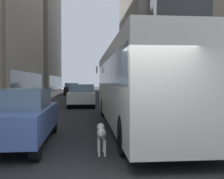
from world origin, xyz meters
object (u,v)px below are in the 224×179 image
car_blue_hatchback (19,116)px  box_truck (116,83)px  car_white_van (82,95)px  car_grey_wagon (126,92)px  dalmatian_dog (101,133)px  transit_bus (138,83)px  car_black_suv (72,89)px

car_blue_hatchback → box_truck: 26.42m
car_white_van → car_grey_wagon: same height
box_truck → dalmatian_dog: size_ratio=7.79×
car_grey_wagon → transit_bus: bearing=-96.4°
transit_bus → dalmatian_dog: size_ratio=11.98×
transit_bus → car_grey_wagon: transit_bus is taller
transit_bus → car_grey_wagon: 14.37m
box_truck → dalmatian_dog: box_truck is taller
transit_bus → car_black_suv: (-4.00, 27.45, -0.95)m
transit_bus → car_blue_hatchback: (-4.00, -2.74, -0.96)m
car_white_van → dalmatian_dog: bearing=-87.0°
box_truck → car_grey_wagon: bearing=-90.0°
car_grey_wagon → car_black_suv: (-5.60, 13.20, 0.00)m
car_grey_wagon → dalmatian_dog: size_ratio=4.11×
car_blue_hatchback → car_grey_wagon: 17.88m
car_blue_hatchback → dalmatian_dog: car_blue_hatchback is taller
car_grey_wagon → dalmatian_dog: car_grey_wagon is taller
box_truck → dalmatian_dog: (-3.30, -26.98, -1.15)m
transit_bus → car_blue_hatchback: size_ratio=2.66×
dalmatian_dog → car_grey_wagon: bearing=79.7°
car_blue_hatchback → car_black_suv: same height
dalmatian_dog → car_blue_hatchback: bearing=152.9°
transit_bus → box_truck: size_ratio=1.54×
car_blue_hatchback → transit_bus: bearing=34.4°
car_white_van → box_truck: size_ratio=0.60×
car_white_van → car_black_suv: size_ratio=1.03×
car_black_suv → dalmatian_dog: 31.45m
car_white_van → transit_bus: bearing=-75.7°
car_blue_hatchback → dalmatian_dog: 2.60m
car_white_van → box_truck: (4.00, 13.63, 0.84)m
transit_bus → car_white_van: size_ratio=2.58×
car_blue_hatchback → box_truck: box_truck is taller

